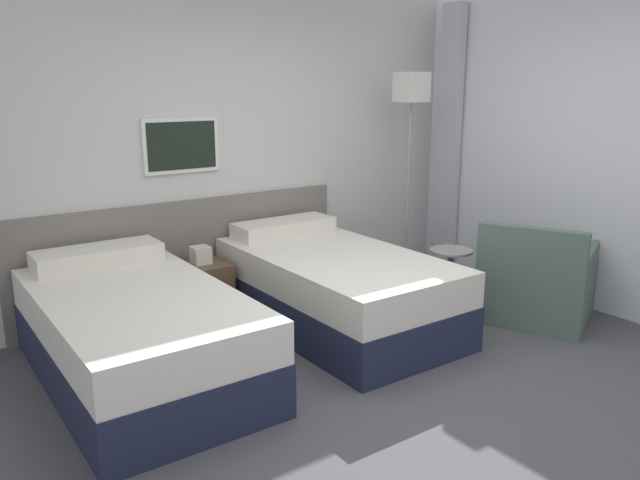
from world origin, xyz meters
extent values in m
plane|color=#47474C|center=(0.00, 0.00, 0.00)|extent=(16.00, 16.00, 0.00)
cube|color=silver|center=(0.00, 2.29, 1.35)|extent=(10.00, 0.06, 2.70)
cube|color=slate|center=(-0.53, 2.24, 0.47)|extent=(2.87, 0.04, 0.94)
cube|color=white|center=(-0.53, 2.24, 1.39)|extent=(0.64, 0.03, 0.44)
cube|color=black|center=(-0.53, 2.23, 1.39)|extent=(0.58, 0.01, 0.38)
cube|color=#B7BAC1|center=(2.21, 1.91, 1.32)|extent=(0.10, 0.24, 2.64)
cube|color=#1E233D|center=(-1.33, 1.20, 0.17)|extent=(1.11, 2.01, 0.33)
cube|color=silver|center=(-1.33, 1.20, 0.46)|extent=(1.10, 1.99, 0.26)
cube|color=silver|center=(-1.33, 1.98, 0.66)|extent=(0.89, 0.34, 0.13)
cube|color=#1E233D|center=(0.27, 1.20, 0.17)|extent=(1.11, 2.01, 0.33)
cube|color=silver|center=(0.27, 1.20, 0.46)|extent=(1.10, 1.99, 0.26)
cube|color=silver|center=(0.27, 1.98, 0.66)|extent=(0.89, 0.34, 0.13)
cube|color=brown|center=(-0.53, 1.97, 0.23)|extent=(0.39, 0.42, 0.47)
cube|color=silver|center=(-0.53, 1.97, 0.54)|extent=(0.14, 0.14, 0.14)
cylinder|color=#9E9993|center=(1.50, 1.74, 0.01)|extent=(0.24, 0.24, 0.02)
cylinder|color=#9E9993|center=(1.50, 1.74, 0.87)|extent=(0.02, 0.02, 1.70)
cube|color=silver|center=(1.50, 1.74, 1.85)|extent=(0.25, 0.25, 0.26)
cylinder|color=gray|center=(1.30, 0.97, 0.01)|extent=(0.23, 0.23, 0.01)
cylinder|color=gray|center=(1.30, 0.97, 0.26)|extent=(0.05, 0.05, 0.48)
cylinder|color=gray|center=(1.30, 0.97, 0.51)|extent=(0.36, 0.36, 0.02)
cube|color=#4C6056|center=(1.74, 0.42, 0.22)|extent=(1.10, 1.08, 0.44)
cube|color=#4C6056|center=(1.40, 0.26, 0.63)|extent=(0.43, 0.78, 0.39)
cube|color=#4C6056|center=(1.89, 0.09, 0.53)|extent=(0.69, 0.38, 0.18)
cube|color=#4C6056|center=(1.59, 0.74, 0.53)|extent=(0.69, 0.38, 0.18)
camera|label=1|loc=(-2.54, -2.53, 1.87)|focal=35.00mm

